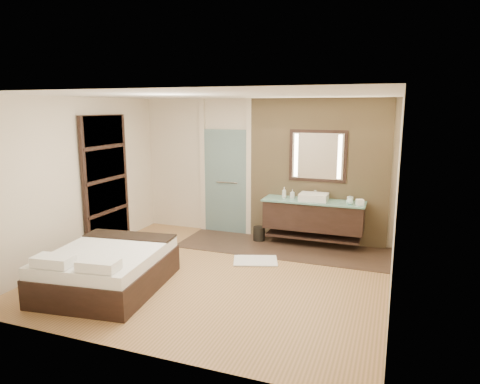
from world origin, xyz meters
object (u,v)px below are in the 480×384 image
at_px(vanity, 313,215).
at_px(waste_bin, 259,234).
at_px(mirror_unit, 318,156).
at_px(bed, 108,268).

distance_m(vanity, waste_bin, 1.11).
xyz_separation_m(vanity, mirror_unit, (0.00, 0.24, 1.07)).
bearing_deg(mirror_unit, bed, -127.09).
relative_size(bed, waste_bin, 7.05).
xyz_separation_m(mirror_unit, bed, (-2.37, -3.13, -1.36)).
height_order(vanity, mirror_unit, mirror_unit).
distance_m(mirror_unit, waste_bin, 1.85).
height_order(vanity, bed, vanity).
xyz_separation_m(mirror_unit, waste_bin, (-1.02, -0.31, -1.51)).
bearing_deg(mirror_unit, vanity, -90.00).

